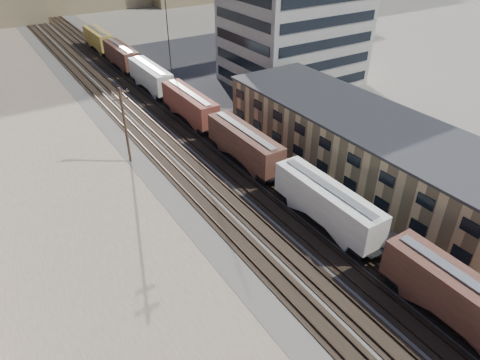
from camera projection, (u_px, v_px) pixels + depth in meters
ballast_bed at (166, 124)px, 65.03m from camera, size 18.00×200.00×0.06m
dirt_yard at (41, 196)px, 48.85m from camera, size 24.00×180.00×0.03m
asphalt_lot at (341, 126)px, 64.35m from camera, size 26.00×120.00×0.04m
rail_tracks at (162, 124)px, 64.73m from camera, size 11.40×200.00×0.24m
freight_train at (214, 122)px, 59.19m from camera, size 3.00×119.74×4.46m
warehouse at (361, 142)px, 52.11m from camera, size 12.40×40.40×7.25m
office_tower at (293, 31)px, 76.27m from camera, size 22.60×18.60×18.45m
utility_pole_north at (125, 124)px, 52.65m from camera, size 2.20×0.32×10.00m
radio_mast at (169, 43)px, 69.97m from camera, size 1.20×0.16×18.00m
parked_car_blue at (293, 94)px, 73.53m from camera, size 4.29×6.50×1.66m
parked_car_far at (320, 87)px, 76.62m from camera, size 2.86×4.19×1.33m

